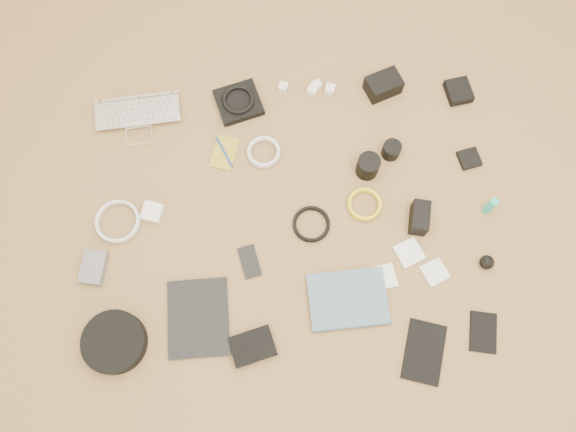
{
  "coord_description": "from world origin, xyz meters",
  "views": [
    {
      "loc": [
        -0.03,
        -0.57,
        1.8
      ],
      "look_at": [
        -0.01,
        -0.01,
        0.02
      ],
      "focal_mm": 35.0,
      "sensor_mm": 36.0,
      "label": 1
    }
  ],
  "objects_px": {
    "dslr_camera": "(383,85)",
    "paperback": "(352,329)",
    "laptop": "(139,123)",
    "headphone_case": "(114,342)",
    "phone": "(250,262)",
    "tablet": "(198,318)"
  },
  "relations": [
    {
      "from": "tablet",
      "to": "phone",
      "type": "height_order",
      "value": "tablet"
    },
    {
      "from": "laptop",
      "to": "dslr_camera",
      "type": "bearing_deg",
      "value": 1.1
    },
    {
      "from": "headphone_case",
      "to": "tablet",
      "type": "bearing_deg",
      "value": 14.27
    },
    {
      "from": "laptop",
      "to": "paperback",
      "type": "distance_m",
      "value": 1.03
    },
    {
      "from": "headphone_case",
      "to": "dslr_camera",
      "type": "bearing_deg",
      "value": 42.93
    },
    {
      "from": "phone",
      "to": "headphone_case",
      "type": "height_order",
      "value": "headphone_case"
    },
    {
      "from": "phone",
      "to": "paperback",
      "type": "height_order",
      "value": "paperback"
    },
    {
      "from": "laptop",
      "to": "headphone_case",
      "type": "distance_m",
      "value": 0.76
    },
    {
      "from": "laptop",
      "to": "dslr_camera",
      "type": "xyz_separation_m",
      "value": [
        0.88,
        0.1,
        0.02
      ]
    },
    {
      "from": "laptop",
      "to": "paperback",
      "type": "height_order",
      "value": "same"
    },
    {
      "from": "tablet",
      "to": "laptop",
      "type": "bearing_deg",
      "value": 105.03
    },
    {
      "from": "dslr_camera",
      "to": "headphone_case",
      "type": "height_order",
      "value": "dslr_camera"
    },
    {
      "from": "dslr_camera",
      "to": "paperback",
      "type": "distance_m",
      "value": 0.87
    },
    {
      "from": "dslr_camera",
      "to": "tablet",
      "type": "distance_m",
      "value": 1.04
    },
    {
      "from": "tablet",
      "to": "headphone_case",
      "type": "distance_m",
      "value": 0.27
    },
    {
      "from": "laptop",
      "to": "phone",
      "type": "xyz_separation_m",
      "value": [
        0.38,
        -0.52,
        -0.01
      ]
    },
    {
      "from": "laptop",
      "to": "phone",
      "type": "distance_m",
      "value": 0.64
    },
    {
      "from": "tablet",
      "to": "phone",
      "type": "bearing_deg",
      "value": 44.42
    },
    {
      "from": "dslr_camera",
      "to": "paperback",
      "type": "xyz_separation_m",
      "value": [
        -0.18,
        -0.85,
        -0.02
      ]
    },
    {
      "from": "tablet",
      "to": "paperback",
      "type": "bearing_deg",
      "value": -8.61
    },
    {
      "from": "dslr_camera",
      "to": "phone",
      "type": "distance_m",
      "value": 0.79
    },
    {
      "from": "dslr_camera",
      "to": "headphone_case",
      "type": "relative_size",
      "value": 0.61
    }
  ]
}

